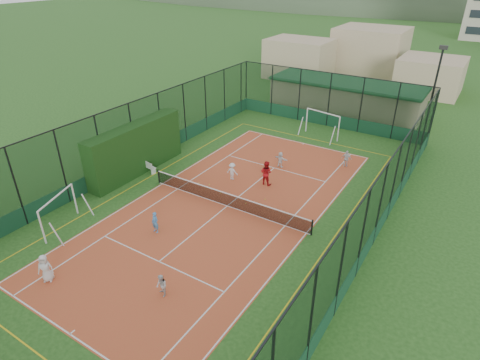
% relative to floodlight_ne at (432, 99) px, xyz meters
% --- Properties ---
extents(ground, '(300.00, 300.00, 0.00)m').
position_rel_floodlight_ne_xyz_m(ground, '(-8.60, -16.60, -4.12)').
color(ground, '#214C1A').
rests_on(ground, ground).
extents(court_slab, '(11.17, 23.97, 0.01)m').
position_rel_floodlight_ne_xyz_m(court_slab, '(-8.60, -16.60, -4.12)').
color(court_slab, '#C7412C').
rests_on(court_slab, ground).
extents(tennis_net, '(11.67, 0.12, 1.06)m').
position_rel_floodlight_ne_xyz_m(tennis_net, '(-8.60, -16.60, -3.59)').
color(tennis_net, black).
rests_on(tennis_net, ground).
extents(perimeter_fence, '(18.12, 34.12, 5.00)m').
position_rel_floodlight_ne_xyz_m(perimeter_fence, '(-8.60, -16.60, -1.62)').
color(perimeter_fence, black).
rests_on(perimeter_fence, ground).
extents(floodlight_ne, '(0.60, 0.26, 8.25)m').
position_rel_floodlight_ne_xyz_m(floodlight_ne, '(0.00, 0.00, 0.00)').
color(floodlight_ne, black).
rests_on(floodlight_ne, ground).
extents(clubhouse, '(15.20, 7.20, 3.15)m').
position_rel_floodlight_ne_xyz_m(clubhouse, '(-8.60, 5.40, -2.55)').
color(clubhouse, tan).
rests_on(clubhouse, ground).
extents(distant_hills, '(200.00, 60.00, 24.00)m').
position_rel_floodlight_ne_xyz_m(distant_hills, '(-8.60, 133.40, -4.12)').
color(distant_hills, '#384C33').
rests_on(distant_hills, ground).
extents(hedge_left, '(1.25, 8.35, 3.65)m').
position_rel_floodlight_ne_xyz_m(hedge_left, '(-16.90, -16.07, -2.30)').
color(hedge_left, black).
rests_on(hedge_left, ground).
extents(white_bench, '(1.75, 0.74, 0.96)m').
position_rel_floodlight_ne_xyz_m(white_bench, '(-16.40, -15.68, -3.65)').
color(white_bench, white).
rests_on(white_bench, ground).
extents(futsal_goal_near, '(3.34, 1.96, 2.07)m').
position_rel_floodlight_ne_xyz_m(futsal_goal_near, '(-15.50, -23.70, -3.09)').
color(futsal_goal_near, white).
rests_on(futsal_goal_near, ground).
extents(futsal_goal_far, '(3.57, 1.67, 2.22)m').
position_rel_floodlight_ne_xyz_m(futsal_goal_far, '(-8.01, -2.36, -3.01)').
color(futsal_goal_far, white).
rests_on(futsal_goal_far, ground).
extents(child_near_left, '(0.87, 0.82, 1.50)m').
position_rel_floodlight_ne_xyz_m(child_near_left, '(-12.24, -26.92, -3.37)').
color(child_near_left, silver).
rests_on(child_near_left, court_slab).
extents(child_near_mid, '(0.50, 0.35, 1.30)m').
position_rel_floodlight_ne_xyz_m(child_near_mid, '(-10.54, -21.11, -3.47)').
color(child_near_mid, '#4484C0').
rests_on(child_near_mid, court_slab).
extents(child_near_right, '(0.71, 0.66, 1.17)m').
position_rel_floodlight_ne_xyz_m(child_near_right, '(-6.82, -24.71, -3.53)').
color(child_near_right, silver).
rests_on(child_near_right, court_slab).
extents(child_far_left, '(0.87, 0.55, 1.29)m').
position_rel_floodlight_ne_xyz_m(child_far_left, '(-10.29, -13.42, -3.47)').
color(child_far_left, silver).
rests_on(child_far_left, court_slab).
extents(child_far_right, '(0.79, 0.39, 1.30)m').
position_rel_floodlight_ne_xyz_m(child_far_right, '(-4.11, -7.07, -3.47)').
color(child_far_right, silver).
rests_on(child_far_right, court_slab).
extents(child_far_back, '(1.16, 0.53, 1.21)m').
position_rel_floodlight_ne_xyz_m(child_far_back, '(-8.32, -9.77, -3.51)').
color(child_far_back, white).
rests_on(child_far_back, court_slab).
extents(coach, '(0.87, 0.68, 1.76)m').
position_rel_floodlight_ne_xyz_m(coach, '(-7.94, -12.74, -3.24)').
color(coach, '#B21317').
rests_on(coach, court_slab).
extents(tennis_balls, '(5.09, 1.19, 0.07)m').
position_rel_floodlight_ne_xyz_m(tennis_balls, '(-9.54, -15.21, -4.08)').
color(tennis_balls, '#CCE033').
rests_on(tennis_balls, court_slab).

